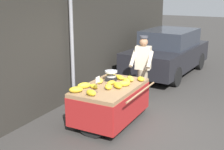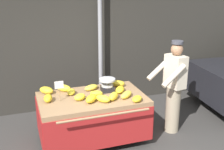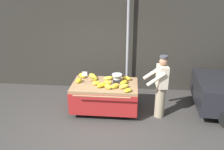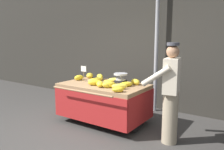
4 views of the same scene
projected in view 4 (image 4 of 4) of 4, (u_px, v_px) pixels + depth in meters
name	position (u px, v px, depth m)	size (l,w,h in m)	color
ground_plane	(68.00, 138.00, 4.11)	(60.00, 60.00, 0.00)	#383533
back_wall	(139.00, 26.00, 5.95)	(16.00, 0.24, 4.18)	#2D2B26
street_pole	(157.00, 43.00, 5.40)	(0.09, 0.09, 3.33)	gray
banana_cart	(104.00, 94.00, 4.77)	(1.79, 1.27, 0.84)	#93704C
weighing_scale	(121.00, 79.00, 4.67)	(0.28, 0.28, 0.24)	black
price_sign	(84.00, 70.00, 4.99)	(0.14, 0.01, 0.34)	#997A51
banana_bunch_0	(119.00, 86.00, 4.25)	(0.12, 0.29, 0.11)	yellow
banana_bunch_1	(100.00, 84.00, 4.45)	(0.13, 0.26, 0.12)	yellow
banana_bunch_2	(115.00, 80.00, 4.94)	(0.15, 0.28, 0.09)	yellow
banana_bunch_3	(95.00, 82.00, 4.60)	(0.14, 0.28, 0.12)	gold
banana_bunch_4	(107.00, 82.00, 4.70)	(0.12, 0.21, 0.09)	gold
banana_bunch_5	(135.00, 82.00, 4.65)	(0.13, 0.23, 0.12)	gold
banana_bunch_6	(118.00, 89.00, 4.02)	(0.14, 0.21, 0.10)	gold
banana_bunch_7	(100.00, 77.00, 5.28)	(0.13, 0.28, 0.12)	yellow
banana_bunch_8	(98.00, 79.00, 5.08)	(0.13, 0.22, 0.09)	yellow
banana_bunch_9	(109.00, 85.00, 4.37)	(0.12, 0.27, 0.12)	yellow
banana_bunch_10	(90.00, 75.00, 5.44)	(0.16, 0.28, 0.12)	gold
banana_bunch_11	(79.00, 78.00, 5.16)	(0.13, 0.23, 0.12)	gold
banana_bunch_12	(93.00, 81.00, 4.79)	(0.15, 0.21, 0.11)	yellow
banana_bunch_13	(126.00, 84.00, 4.48)	(0.15, 0.29, 0.10)	gold
vendor_person	(170.00, 93.00, 3.80)	(0.63, 0.58, 1.71)	gray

